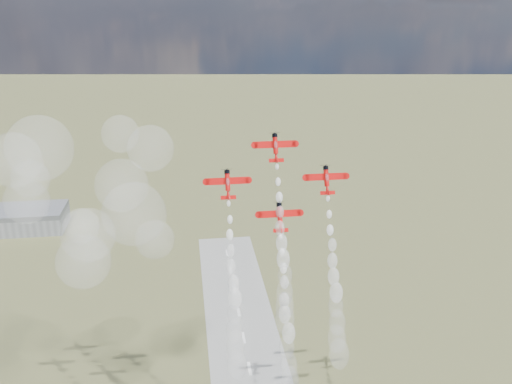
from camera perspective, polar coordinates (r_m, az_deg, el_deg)
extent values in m
cube|color=gray|center=(358.28, -23.30, -2.84)|extent=(50.00, 28.00, 10.00)
cube|color=#595B60|center=(356.02, -23.44, -1.87)|extent=(50.00, 28.00, 3.00)
cylinder|color=red|center=(150.50, 2.05, 4.94)|extent=(1.33, 3.36, 5.03)
cylinder|color=black|center=(151.02, 1.99, 5.93)|extent=(1.52, 1.78, 1.52)
cube|color=red|center=(150.88, 2.02, 5.03)|extent=(11.60, 1.02, 1.80)
cube|color=white|center=(150.51, 0.83, 4.98)|extent=(4.57, 0.25, 0.48)
cube|color=white|center=(151.54, 3.19, 5.05)|extent=(4.57, 0.25, 0.48)
cube|color=red|center=(149.62, 2.16, 3.35)|extent=(4.19, 0.56, 0.99)
cube|color=red|center=(148.90, 2.21, 3.32)|extent=(0.13, 1.99, 1.82)
ellipsoid|color=silver|center=(149.98, 2.08, 4.95)|extent=(1.05, 1.87, 2.53)
cone|color=red|center=(149.84, 2.14, 3.63)|extent=(1.33, 2.28, 2.81)
cylinder|color=red|center=(147.33, -3.02, 1.07)|extent=(1.33, 3.36, 5.03)
cylinder|color=black|center=(147.69, -3.07, 2.09)|extent=(1.52, 1.78, 1.52)
cube|color=red|center=(147.69, -3.03, 1.16)|extent=(11.60, 1.02, 1.80)
cube|color=white|center=(147.60, -4.25, 1.10)|extent=(4.57, 0.25, 0.48)
cube|color=white|center=(148.07, -1.82, 1.21)|extent=(4.57, 0.25, 0.48)
cube|color=red|center=(146.71, -2.92, -0.58)|extent=(4.19, 0.56, 0.99)
cube|color=red|center=(145.98, -2.90, -0.62)|extent=(0.13, 1.99, 1.82)
ellipsoid|color=silver|center=(146.80, -3.00, 1.06)|extent=(1.05, 1.87, 2.53)
cone|color=red|center=(146.88, -2.94, -0.29)|extent=(1.33, 2.28, 2.81)
cylinder|color=red|center=(151.91, 7.42, 1.51)|extent=(1.33, 3.36, 5.03)
cylinder|color=black|center=(152.25, 7.35, 2.50)|extent=(1.52, 1.78, 1.52)
cube|color=red|center=(152.26, 7.38, 1.60)|extent=(11.60, 1.02, 1.80)
cube|color=white|center=(151.60, 6.22, 1.55)|extent=(4.57, 0.25, 0.48)
cube|color=white|center=(153.20, 8.51, 1.64)|extent=(4.57, 0.25, 0.48)
cube|color=red|center=(151.31, 7.55, -0.09)|extent=(4.19, 0.56, 0.99)
cube|color=red|center=(150.60, 7.62, -0.13)|extent=(0.13, 1.99, 1.82)
ellipsoid|color=silver|center=(151.39, 7.47, 1.50)|extent=(1.05, 1.87, 2.53)
cone|color=red|center=(151.47, 7.52, 0.19)|extent=(1.33, 2.28, 2.81)
cylinder|color=red|center=(148.10, 2.52, -2.40)|extent=(1.33, 3.36, 5.03)
cylinder|color=black|center=(148.29, 2.45, -1.38)|extent=(1.52, 1.78, 1.52)
cube|color=red|center=(148.45, 2.49, -2.30)|extent=(11.60, 1.02, 1.80)
cube|color=white|center=(148.07, 1.28, -2.37)|extent=(4.57, 0.25, 0.48)
cube|color=white|center=(149.12, 3.67, -2.24)|extent=(4.57, 0.25, 0.48)
cube|color=red|center=(147.77, 2.63, -4.05)|extent=(4.19, 0.56, 0.99)
cube|color=red|center=(147.06, 2.68, -4.12)|extent=(0.13, 1.99, 1.82)
ellipsoid|color=silver|center=(147.58, 2.55, -2.43)|extent=(1.05, 1.87, 2.53)
cone|color=red|center=(147.89, 2.61, -3.76)|extent=(1.33, 2.28, 2.81)
sphere|color=white|center=(149.48, 2.23, 2.68)|extent=(1.03, 1.03, 1.03)
sphere|color=white|center=(148.85, 2.34, 1.09)|extent=(1.44, 1.44, 1.44)
sphere|color=white|center=(148.49, 2.47, -0.57)|extent=(1.86, 1.86, 1.86)
sphere|color=white|center=(148.38, 2.52, -2.13)|extent=(2.28, 2.28, 2.28)
sphere|color=white|center=(148.18, 2.51, -3.85)|extent=(2.70, 2.70, 2.70)
sphere|color=white|center=(148.05, 2.71, -5.37)|extent=(3.12, 3.12, 3.12)
sphere|color=white|center=(147.83, 2.88, -7.05)|extent=(3.53, 3.53, 3.53)
sphere|color=white|center=(148.45, 3.07, -8.73)|extent=(3.95, 3.95, 3.95)
sphere|color=white|center=(148.06, 3.04, -10.52)|extent=(4.37, 4.37, 4.37)
sphere|color=white|center=(148.20, 3.03, -11.94)|extent=(4.79, 4.79, 4.79)
sphere|color=white|center=(149.28, 3.03, -13.30)|extent=(5.21, 5.21, 5.21)
sphere|color=white|center=(146.62, -2.90, -1.21)|extent=(1.03, 1.03, 1.03)
sphere|color=white|center=(146.47, -2.76, -2.91)|extent=(1.44, 1.44, 1.44)
sphere|color=white|center=(146.35, -2.78, -4.51)|extent=(1.86, 1.86, 1.86)
sphere|color=white|center=(146.12, -2.66, -6.16)|extent=(2.28, 2.28, 2.28)
sphere|color=white|center=(146.26, -2.65, -7.82)|extent=(2.70, 2.70, 2.70)
sphere|color=white|center=(146.74, -2.37, -9.56)|extent=(3.12, 3.12, 3.12)
sphere|color=white|center=(146.48, -2.21, -11.14)|extent=(3.53, 3.53, 3.53)
sphere|color=white|center=(147.28, -2.26, -12.72)|extent=(3.95, 3.95, 3.95)
sphere|color=white|center=(147.18, -2.31, -14.39)|extent=(4.37, 4.37, 4.37)
sphere|color=white|center=(147.78, -2.20, -15.94)|extent=(4.79, 4.79, 4.79)
sphere|color=white|center=(148.39, -2.05, -17.65)|extent=(5.21, 5.21, 5.21)
sphere|color=white|center=(151.25, 7.58, -0.69)|extent=(1.03, 1.03, 1.03)
sphere|color=white|center=(151.01, 7.72, -2.34)|extent=(1.44, 1.44, 1.44)
sphere|color=white|center=(150.73, 7.81, -3.99)|extent=(1.86, 1.86, 1.86)
sphere|color=white|center=(150.70, 8.04, -5.52)|extent=(2.28, 2.28, 2.28)
sphere|color=white|center=(150.63, 8.05, -7.17)|extent=(2.70, 2.70, 2.70)
sphere|color=white|center=(151.17, 8.16, -8.80)|extent=(3.12, 3.12, 3.12)
sphere|color=white|center=(151.56, 8.44, -10.41)|extent=(3.53, 3.53, 3.53)
sphere|color=white|center=(151.98, 8.40, -11.75)|extent=(3.95, 3.95, 3.95)
sphere|color=white|center=(151.67, 8.55, -13.43)|extent=(4.37, 4.37, 4.37)
sphere|color=white|center=(152.52, 8.52, -15.06)|extent=(4.79, 4.79, 4.79)
sphere|color=white|center=(153.88, 8.74, -16.49)|extent=(5.21, 5.21, 5.21)
sphere|color=white|center=(147.98, 2.61, -4.72)|extent=(1.03, 1.03, 1.03)
sphere|color=white|center=(147.77, 2.75, -6.30)|extent=(1.44, 1.44, 1.44)
sphere|color=white|center=(148.02, 2.91, -7.99)|extent=(1.86, 1.86, 1.86)
sphere|color=white|center=(148.28, 3.01, -9.45)|extent=(2.28, 2.28, 2.28)
sphere|color=white|center=(148.49, 2.98, -11.35)|extent=(2.70, 2.70, 2.70)
sphere|color=white|center=(148.86, 3.04, -12.71)|extent=(3.12, 3.12, 3.12)
sphere|color=white|center=(149.57, 3.46, -14.60)|extent=(3.53, 3.53, 3.53)
sphere|color=white|center=(150.07, 3.26, -15.96)|extent=(3.95, 3.95, 3.95)
sphere|color=white|center=(151.53, 3.49, -17.74)|extent=(4.37, 4.37, 4.37)
sphere|color=white|center=(152.50, 3.58, -19.18)|extent=(4.79, 4.79, 4.79)
sphere|color=white|center=(166.25, -22.66, 1.32)|extent=(10.83, 10.83, 10.83)
sphere|color=white|center=(171.80, -17.95, -3.43)|extent=(10.91, 10.91, 10.91)
sphere|color=white|center=(167.39, -24.13, 3.08)|extent=(15.63, 15.63, 15.63)
sphere|color=white|center=(175.22, -11.04, 4.54)|extent=(14.84, 14.84, 14.84)
sphere|color=white|center=(169.94, -13.94, 0.69)|extent=(16.31, 16.31, 16.31)
sphere|color=white|center=(181.12, -21.81, 4.30)|extent=(20.55, 20.55, 20.55)
sphere|color=white|center=(183.46, -12.70, -2.27)|extent=(21.32, 21.32, 21.32)
sphere|color=white|center=(176.36, -17.70, -7.00)|extent=(16.85, 16.85, 16.85)
sphere|color=white|center=(190.47, -22.99, -0.94)|extent=(14.63, 14.63, 14.63)
sphere|color=white|center=(176.31, -17.24, -4.35)|extent=(16.91, 16.91, 16.91)
sphere|color=white|center=(181.69, -10.60, -4.94)|extent=(12.95, 12.95, 12.95)
sphere|color=white|center=(160.64, -14.07, 5.95)|extent=(10.88, 10.88, 10.88)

